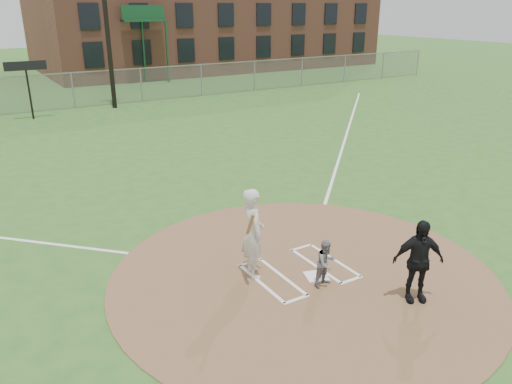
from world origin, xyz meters
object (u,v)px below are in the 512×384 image
home_plate (316,276)px  catcher (326,263)px  umpire (418,261)px  batter_at_plate (253,233)px

home_plate → catcher: catcher is taller
umpire → batter_at_plate: size_ratio=0.86×
catcher → umpire: umpire is taller
catcher → umpire: (1.17, -1.35, 0.35)m
catcher → batter_at_plate: batter_at_plate is taller
home_plate → umpire: (1.14, -1.69, 0.84)m
catcher → umpire: bearing=-57.2°
umpire → home_plate: bearing=151.0°
home_plate → catcher: (-0.04, -0.34, 0.49)m
umpire → batter_at_plate: (-2.25, 2.50, 0.14)m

